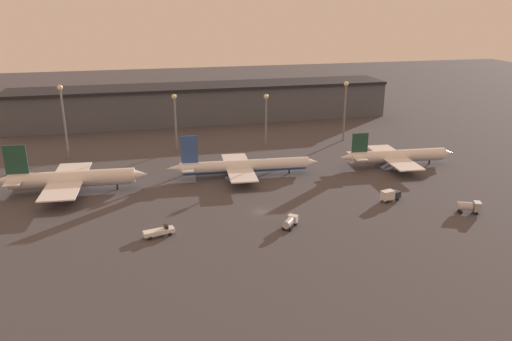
# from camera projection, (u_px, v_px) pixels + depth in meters

# --- Properties ---
(ground) EXTENTS (600.00, 600.00, 0.00)m
(ground) POSITION_uv_depth(u_px,v_px,m) (261.00, 212.00, 129.99)
(ground) COLOR #423F44
(terminal_building) EXTENTS (167.92, 22.28, 16.50)m
(terminal_building) POSITION_uv_depth(u_px,v_px,m) (204.00, 103.00, 225.44)
(terminal_building) COLOR #4C515B
(terminal_building) RESTS_ON ground
(airplane_0) EXTENTS (43.34, 32.32, 14.61)m
(airplane_0) POSITION_uv_depth(u_px,v_px,m) (71.00, 179.00, 142.21)
(airplane_0) COLOR white
(airplane_0) RESTS_ON ground
(airplane_1) EXTENTS (47.93, 28.34, 13.73)m
(airplane_1) POSITION_uv_depth(u_px,v_px,m) (243.00, 166.00, 155.30)
(airplane_1) COLOR white
(airplane_1) RESTS_ON ground
(airplane_2) EXTENTS (40.23, 28.65, 11.80)m
(airplane_2) POSITION_uv_depth(u_px,v_px,m) (397.00, 156.00, 164.86)
(airplane_2) COLOR white
(airplane_2) RESTS_ON ground
(service_vehicle_0) EXTENTS (7.53, 3.70, 2.50)m
(service_vehicle_0) POSITION_uv_depth(u_px,v_px,m) (159.00, 232.00, 116.06)
(service_vehicle_0) COLOR white
(service_vehicle_0) RESTS_ON ground
(service_vehicle_1) EXTENTS (4.93, 5.39, 2.60)m
(service_vehicle_1) POSITION_uv_depth(u_px,v_px,m) (290.00, 222.00, 120.42)
(service_vehicle_1) COLOR white
(service_vehicle_1) RESTS_ON ground
(service_vehicle_2) EXTENTS (6.20, 4.43, 3.17)m
(service_vehicle_2) POSITION_uv_depth(u_px,v_px,m) (469.00, 207.00, 128.65)
(service_vehicle_2) COLOR #9EA3A8
(service_vehicle_2) RESTS_ON ground
(service_vehicle_3) EXTENTS (6.03, 3.47, 3.18)m
(service_vehicle_3) POSITION_uv_depth(u_px,v_px,m) (390.00, 195.00, 136.31)
(service_vehicle_3) COLOR #282D38
(service_vehicle_3) RESTS_ON ground
(lamp_post_0) EXTENTS (1.80, 1.80, 25.63)m
(lamp_post_0) POSITION_uv_depth(u_px,v_px,m) (63.00, 113.00, 168.66)
(lamp_post_0) COLOR slate
(lamp_post_0) RESTS_ON ground
(lamp_post_1) EXTENTS (1.80, 1.80, 21.02)m
(lamp_post_1) POSITION_uv_depth(u_px,v_px,m) (175.00, 114.00, 177.75)
(lamp_post_1) COLOR slate
(lamp_post_1) RESTS_ON ground
(lamp_post_2) EXTENTS (1.80, 1.80, 19.60)m
(lamp_post_2) POSITION_uv_depth(u_px,v_px,m) (266.00, 112.00, 185.41)
(lamp_post_2) COLOR slate
(lamp_post_2) RESTS_ON ground
(lamp_post_3) EXTENTS (1.80, 1.80, 23.17)m
(lamp_post_3) POSITION_uv_depth(u_px,v_px,m) (345.00, 103.00, 191.69)
(lamp_post_3) COLOR slate
(lamp_post_3) RESTS_ON ground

